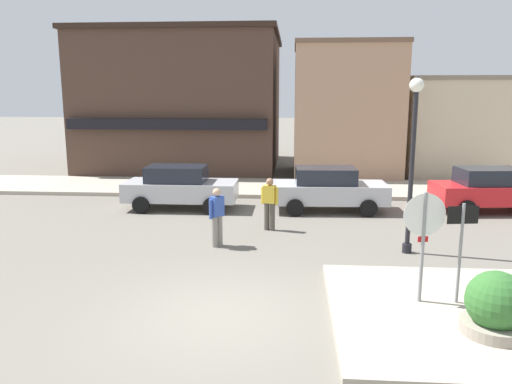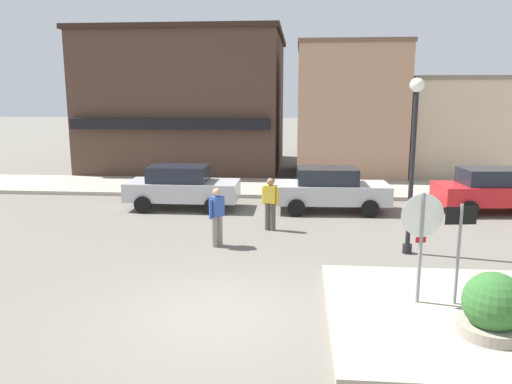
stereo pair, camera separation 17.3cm
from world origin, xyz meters
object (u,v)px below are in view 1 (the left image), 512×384
at_px(parked_car_second, 328,189).
at_px(pedestrian_crossing_far, 217,215).
at_px(stop_sign, 423,233).
at_px(lamp_post, 413,140).
at_px(one_way_sign, 461,243).
at_px(parked_car_third, 491,189).
at_px(parked_car_nearest, 180,187).
at_px(pedestrian_crossing_near, 270,202).
at_px(planter, 495,310).

xyz_separation_m(parked_car_second, pedestrian_crossing_far, (-3.30, -4.46, 0.06)).
xyz_separation_m(stop_sign, lamp_post, (0.54, 3.52, 1.44)).
height_order(one_way_sign, parked_car_third, one_way_sign).
relative_size(stop_sign, lamp_post, 0.51).
bearing_deg(parked_car_nearest, lamp_post, -33.23).
bearing_deg(parked_car_nearest, stop_sign, -51.28).
height_order(stop_sign, parked_car_third, stop_sign).
distance_m(one_way_sign, parked_car_second, 8.42).
relative_size(parked_car_third, pedestrian_crossing_near, 2.58).
distance_m(stop_sign, pedestrian_crossing_near, 6.35).
bearing_deg(pedestrian_crossing_near, one_way_sign, -54.82).
xyz_separation_m(one_way_sign, parked_car_second, (-1.91, 8.19, -0.52)).
height_order(planter, parked_car_third, parked_car_third).
distance_m(lamp_post, parked_car_second, 5.41).
xyz_separation_m(parked_car_nearest, parked_car_second, (5.32, 0.02, 0.00)).
height_order(parked_car_second, pedestrian_crossing_far, pedestrian_crossing_far).
height_order(parked_car_nearest, pedestrian_crossing_near, pedestrian_crossing_near).
bearing_deg(stop_sign, pedestrian_crossing_near, 120.12).
height_order(one_way_sign, lamp_post, lamp_post).
relative_size(one_way_sign, parked_car_third, 0.51).
height_order(one_way_sign, parked_car_nearest, one_way_sign).
distance_m(pedestrian_crossing_near, pedestrian_crossing_far, 2.21).
bearing_deg(lamp_post, planter, -85.42).
bearing_deg(parked_car_second, stop_sign, -81.54).
bearing_deg(pedestrian_crossing_far, pedestrian_crossing_near, 52.47).
height_order(planter, lamp_post, lamp_post).
relative_size(planter, lamp_post, 0.27).
bearing_deg(planter, lamp_post, 94.58).
height_order(parked_car_nearest, parked_car_second, same).
bearing_deg(parked_car_third, lamp_post, -128.58).
bearing_deg(parked_car_second, pedestrian_crossing_near, -125.81).
relative_size(lamp_post, parked_car_third, 1.10).
distance_m(lamp_post, pedestrian_crossing_near, 4.68).
xyz_separation_m(parked_car_second, parked_car_third, (5.71, 0.31, 0.00)).
height_order(stop_sign, pedestrian_crossing_near, stop_sign).
xyz_separation_m(stop_sign, parked_car_nearest, (-6.54, 8.15, -0.71)).
bearing_deg(lamp_post, pedestrian_crossing_far, 177.81).
relative_size(lamp_post, pedestrian_crossing_near, 2.82).
height_order(lamp_post, parked_car_third, lamp_post).
bearing_deg(pedestrian_crossing_far, stop_sign, -39.44).
xyz_separation_m(planter, parked_car_nearest, (-7.46, 9.41, 0.25)).
xyz_separation_m(one_way_sign, parked_car_nearest, (-7.23, 8.17, -0.52)).
bearing_deg(one_way_sign, pedestrian_crossing_far, 144.38).
bearing_deg(parked_car_nearest, pedestrian_crossing_near, -38.62).
distance_m(parked_car_nearest, parked_car_third, 11.03).
height_order(stop_sign, parked_car_nearest, stop_sign).
bearing_deg(planter, parked_car_third, 69.85).
bearing_deg(pedestrian_crossing_near, pedestrian_crossing_far, -127.53).
bearing_deg(pedestrian_crossing_far, parked_car_nearest, 114.51).
bearing_deg(pedestrian_crossing_far, one_way_sign, -35.62).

